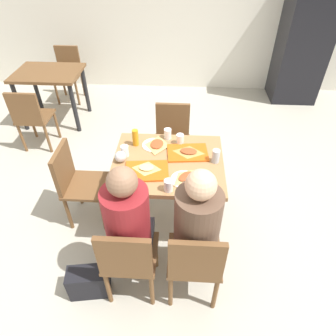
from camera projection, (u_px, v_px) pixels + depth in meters
The scene contains 29 objects.
ground_plane at pixel (168, 219), 3.10m from camera, with size 10.00×10.00×0.02m, color #B2AD9E.
back_wall at pixel (180, 0), 4.64m from camera, with size 10.00×0.10×2.80m, color silver.
main_table at pixel (168, 171), 2.68m from camera, with size 0.97×0.84×0.76m.
chair_near_left at pixel (128, 258), 2.18m from camera, with size 0.40×0.40×0.84m.
chair_near_right at pixel (195, 261), 2.16m from camera, with size 0.40×0.40×0.84m.
chair_far_side at pixel (172, 136), 3.39m from camera, with size 0.40×0.40×0.84m.
chair_left_end at pixel (76, 180), 2.82m from camera, with size 0.40×0.40×0.84m.
person_in_red at pixel (129, 221), 2.13m from camera, with size 0.32×0.42×1.25m.
person_in_brown_jacket at pixel (197, 224), 2.10m from camera, with size 0.32×0.42×1.25m.
tray_red_near at pixel (147, 171), 2.50m from camera, with size 0.36×0.26×0.02m, color #D85914.
tray_red_far at pixel (188, 153), 2.69m from camera, with size 0.36×0.26×0.02m, color #D85914.
paper_plate_center at pixel (154, 145), 2.79m from camera, with size 0.22×0.22×0.01m, color white.
paper_plate_near_edge at pixel (184, 179), 2.42m from camera, with size 0.22×0.22×0.01m, color white.
pizza_slice_a at pixel (146, 168), 2.50m from camera, with size 0.19×0.15×0.02m.
pizza_slice_b at pixel (189, 151), 2.67m from camera, with size 0.22×0.16×0.02m.
pizza_slice_c at pixel (157, 144), 2.77m from camera, with size 0.18×0.23×0.02m.
pizza_slice_d at pixel (186, 177), 2.43m from camera, with size 0.23×0.23×0.02m.
plastic_cup_a at pixel (168, 134), 2.85m from camera, with size 0.07×0.07×0.10m, color white.
plastic_cup_b at pixel (168, 185), 2.30m from camera, with size 0.07×0.07×0.10m, color white.
plastic_cup_c at pixel (125, 151), 2.64m from camera, with size 0.07×0.07×0.10m, color white.
plastic_cup_d at pixel (180, 139), 2.78m from camera, with size 0.07×0.07×0.10m, color white.
soda_can at pixel (216, 156), 2.56m from camera, with size 0.07×0.07×0.12m, color #B7BCC6.
condiment_bottle at pixel (135, 138), 2.75m from camera, with size 0.06×0.06×0.16m, color orange.
foil_bundle at pixel (120, 157), 2.58m from camera, with size 0.10×0.10×0.10m, color silver.
handbag at pixel (89, 282), 2.41m from camera, with size 0.32×0.16×0.28m, color black.
drink_fridge at pixel (304, 40), 4.57m from camera, with size 0.70×0.60×1.90m, color black.
background_table at pixel (50, 81), 4.20m from camera, with size 0.90×0.70×0.76m.
background_chair_near at pixel (31, 116), 3.73m from camera, with size 0.40×0.40×0.84m.
background_chair_far at pixel (68, 70), 4.85m from camera, with size 0.40×0.40×0.84m.
Camera 1 is at (0.12, -2.03, 2.40)m, focal length 31.94 mm.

